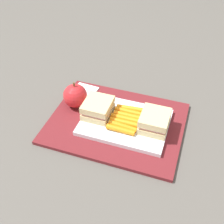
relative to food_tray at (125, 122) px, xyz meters
name	(u,v)px	position (x,y,z in m)	size (l,w,h in m)	color
ground_plane	(116,124)	(0.03, 0.00, -0.02)	(2.40, 2.40, 0.00)	#56514C
lunchbag_mat	(116,123)	(0.03, 0.00, -0.01)	(0.36, 0.28, 0.01)	maroon
food_tray	(125,122)	(0.00, 0.00, 0.00)	(0.23, 0.17, 0.01)	white
sandwich_half_left	(155,121)	(-0.08, 0.00, 0.03)	(0.07, 0.08, 0.04)	#DBC189
sandwich_half_right	(98,108)	(0.08, 0.00, 0.03)	(0.07, 0.08, 0.04)	#DBC189
carrot_sticks_bundle	(125,119)	(0.00, 0.00, 0.01)	(0.08, 0.10, 0.02)	orange
apple	(75,96)	(0.16, -0.03, 0.03)	(0.07, 0.07, 0.08)	red
paper_napkin	(84,91)	(0.16, -0.09, 0.00)	(0.07, 0.07, 0.00)	white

